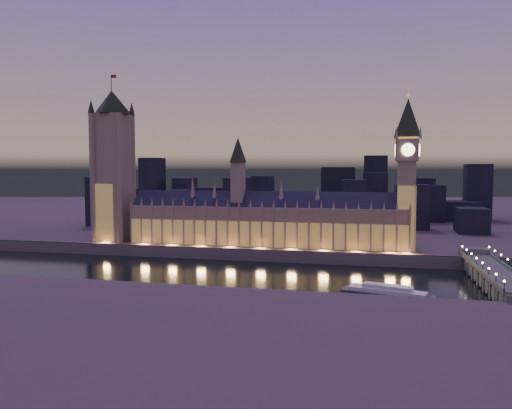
% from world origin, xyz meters
% --- Properties ---
extents(ground_plane, '(2000.00, 2000.00, 0.00)m').
position_xyz_m(ground_plane, '(0.00, 0.00, 0.00)').
color(ground_plane, black).
rests_on(ground_plane, ground).
extents(north_bank, '(2000.00, 960.00, 8.00)m').
position_xyz_m(north_bank, '(0.00, 520.00, 4.00)').
color(north_bank, '#3F343C').
rests_on(north_bank, ground).
extents(embankment_wall, '(2000.00, 2.50, 8.00)m').
position_xyz_m(embankment_wall, '(0.00, 41.00, 4.00)').
color(embankment_wall, '#544F43').
rests_on(embankment_wall, ground).
extents(palace_of_westminster, '(202.00, 21.86, 78.00)m').
position_xyz_m(palace_of_westminster, '(9.01, 61.75, 26.37)').
color(palace_of_westminster, '#89775D').
rests_on(palace_of_westminster, north_bank).
extents(victoria_tower, '(31.68, 31.68, 127.23)m').
position_xyz_m(victoria_tower, '(-110.00, 61.93, 71.25)').
color(victoria_tower, '#89775D').
rests_on(victoria_tower, north_bank).
extents(elizabeth_tower, '(18.00, 18.00, 108.88)m').
position_xyz_m(elizabeth_tower, '(108.00, 61.92, 68.71)').
color(elizabeth_tower, '#89775D').
rests_on(elizabeth_tower, north_bank).
extents(westminster_bridge, '(16.54, 113.00, 15.90)m').
position_xyz_m(westminster_bridge, '(148.50, -3.46, 6.00)').
color(westminster_bridge, '#544F43').
rests_on(westminster_bridge, ground).
extents(river_boat, '(47.80, 24.54, 4.50)m').
position_xyz_m(river_boat, '(93.24, -32.31, 1.56)').
color(river_boat, '#544F43').
rests_on(river_boat, ground).
extents(city_backdrop, '(479.83, 215.63, 70.71)m').
position_xyz_m(city_backdrop, '(33.41, 246.00, 30.03)').
color(city_backdrop, black).
rests_on(city_backdrop, north_bank).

